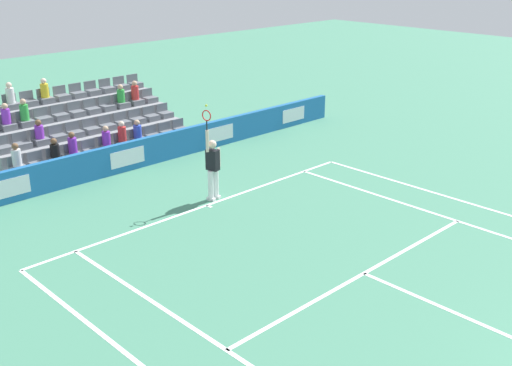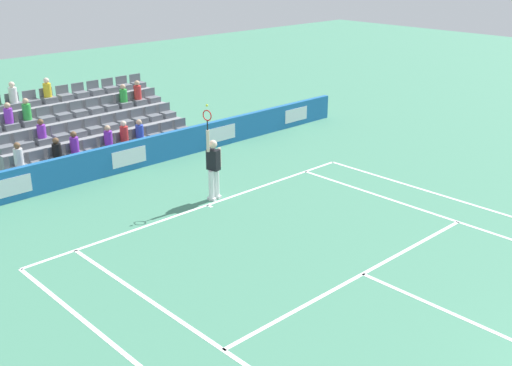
{
  "view_description": "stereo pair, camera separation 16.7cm",
  "coord_description": "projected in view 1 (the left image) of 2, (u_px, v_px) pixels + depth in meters",
  "views": [
    {
      "loc": [
        10.38,
        0.85,
        6.88
      ],
      "look_at": [
        -0.22,
        -10.12,
        1.1
      ],
      "focal_mm": 44.01,
      "sensor_mm": 36.0,
      "label": 1
    },
    {
      "loc": [
        10.26,
        0.97,
        6.88
      ],
      "look_at": [
        -0.22,
        -10.12,
        1.1
      ],
      "focal_mm": 44.01,
      "sensor_mm": 36.0,
      "label": 2
    }
  ],
  "objects": [
    {
      "name": "line_singles_sideline_left",
      "position": [
        244.0,
        361.0,
        11.08
      ],
      "size": [
        0.1,
        11.89,
        0.01
      ],
      "primitive_type": "cube",
      "color": "white",
      "rests_on": "ground"
    },
    {
      "name": "line_singles_sideline_right",
      "position": [
        473.0,
        226.0,
        16.43
      ],
      "size": [
        0.1,
        11.89,
        0.01
      ],
      "primitive_type": "cube",
      "color": "white",
      "rests_on": "ground"
    },
    {
      "name": "line_baseline",
      "position": [
        207.0,
        205.0,
        17.75
      ],
      "size": [
        10.97,
        0.1,
        0.01
      ],
      "primitive_type": "cube",
      "color": "white",
      "rests_on": "ground"
    },
    {
      "name": "stadium_stand",
      "position": [
        79.0,
        132.0,
        22.22
      ],
      "size": [
        6.82,
        3.8,
        2.62
      ],
      "color": "gray",
      "rests_on": "ground"
    },
    {
      "name": "sponsor_barrier",
      "position": [
        126.0,
        157.0,
        20.33
      ],
      "size": [
        19.75,
        0.22,
        0.95
      ],
      "color": "#1E66AD",
      "rests_on": "ground"
    },
    {
      "name": "line_centre_service",
      "position": [
        500.0,
        332.0,
        11.91
      ],
      "size": [
        0.1,
        6.4,
        0.01
      ],
      "primitive_type": "cube",
      "color": "white",
      "rests_on": "ground"
    },
    {
      "name": "tennis_player",
      "position": [
        213.0,
        167.0,
        17.84
      ],
      "size": [
        0.53,
        0.4,
        2.85
      ],
      "color": "white",
      "rests_on": "ground"
    },
    {
      "name": "line_doubles_sideline_right",
      "position": [
        498.0,
        212.0,
        17.32
      ],
      "size": [
        0.1,
        11.89,
        0.01
      ],
      "primitive_type": "cube",
      "color": "white",
      "rests_on": "ground"
    },
    {
      "name": "line_centre_mark",
      "position": [
        209.0,
        206.0,
        17.69
      ],
      "size": [
        0.1,
        0.2,
        0.01
      ],
      "primitive_type": "cube",
      "color": "white",
      "rests_on": "ground"
    },
    {
      "name": "line_service",
      "position": [
        364.0,
        273.0,
        14.06
      ],
      "size": [
        8.23,
        0.1,
        0.01
      ],
      "primitive_type": "cube",
      "color": "white",
      "rests_on": "ground"
    }
  ]
}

